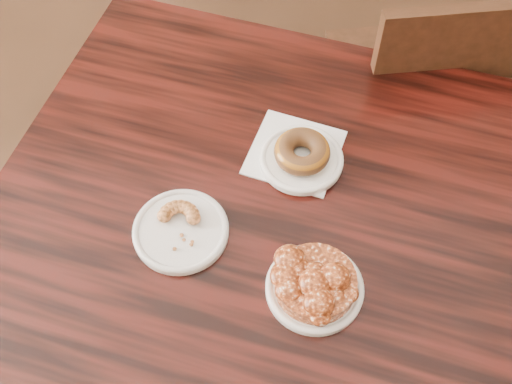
# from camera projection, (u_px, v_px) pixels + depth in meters

# --- Properties ---
(floor) EXTENTS (5.00, 5.00, 0.00)m
(floor) POSITION_uv_depth(u_px,v_px,m) (194.00, 361.00, 1.77)
(floor) COLOR black
(floor) RESTS_ON ground
(cafe_table) EXTENTS (1.17, 1.17, 0.75)m
(cafe_table) POSITION_uv_depth(u_px,v_px,m) (256.00, 307.00, 1.45)
(cafe_table) COLOR black
(cafe_table) RESTS_ON floor
(chair_far) EXTENTS (0.58, 0.58, 0.90)m
(chair_far) POSITION_uv_depth(u_px,v_px,m) (421.00, 87.00, 1.72)
(chair_far) COLOR black
(chair_far) RESTS_ON floor
(napkin) EXTENTS (0.20, 0.20, 0.00)m
(napkin) POSITION_uv_depth(u_px,v_px,m) (295.00, 152.00, 1.22)
(napkin) COLOR white
(napkin) RESTS_ON cafe_table
(plate_donut) EXTENTS (0.16, 0.16, 0.01)m
(plate_donut) POSITION_uv_depth(u_px,v_px,m) (301.00, 159.00, 1.20)
(plate_donut) COLOR white
(plate_donut) RESTS_ON napkin
(plate_cruller) EXTENTS (0.17, 0.17, 0.01)m
(plate_cruller) POSITION_uv_depth(u_px,v_px,m) (181.00, 231.00, 1.12)
(plate_cruller) COLOR silver
(plate_cruller) RESTS_ON cafe_table
(plate_fritter) EXTENTS (0.16, 0.16, 0.01)m
(plate_fritter) POSITION_uv_depth(u_px,v_px,m) (314.00, 288.00, 1.06)
(plate_fritter) COLOR white
(plate_fritter) RESTS_ON cafe_table
(glazed_donut) EXTENTS (0.11, 0.11, 0.04)m
(glazed_donut) POSITION_uv_depth(u_px,v_px,m) (302.00, 152.00, 1.18)
(glazed_donut) COLOR #925715
(glazed_donut) RESTS_ON plate_donut
(apple_fritter) EXTENTS (0.18, 0.18, 0.04)m
(apple_fritter) POSITION_uv_depth(u_px,v_px,m) (316.00, 281.00, 1.04)
(apple_fritter) COLOR #441607
(apple_fritter) RESTS_ON plate_fritter
(cruller_fragment) EXTENTS (0.09, 0.09, 0.02)m
(cruller_fragment) POSITION_uv_depth(u_px,v_px,m) (180.00, 226.00, 1.11)
(cruller_fragment) COLOR #5E3112
(cruller_fragment) RESTS_ON plate_cruller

